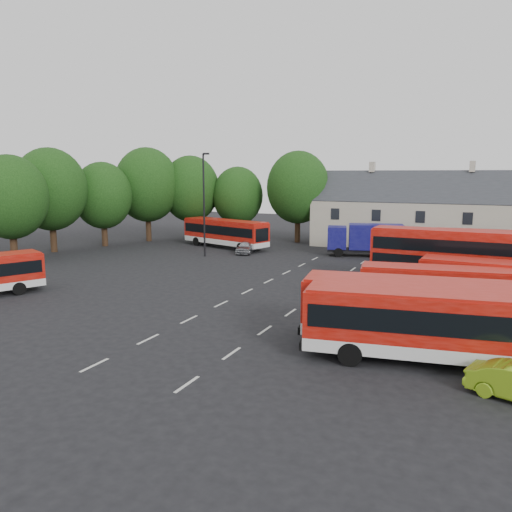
% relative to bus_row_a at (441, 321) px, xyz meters
% --- Properties ---
extents(ground, '(140.00, 140.00, 0.00)m').
position_rel_bus_row_a_xyz_m(ground, '(-14.29, 7.25, -2.08)').
color(ground, black).
rests_on(ground, ground).
extents(lane_markings, '(5.15, 33.80, 0.01)m').
position_rel_bus_row_a_xyz_m(lane_markings, '(-11.79, 9.25, -2.07)').
color(lane_markings, beige).
rests_on(lane_markings, ground).
extents(treeline, '(29.92, 32.59, 12.01)m').
position_rel_bus_row_a_xyz_m(treeline, '(-35.03, 26.62, 4.61)').
color(treeline, black).
rests_on(treeline, ground).
extents(terrace_houses, '(35.70, 7.13, 10.06)m').
position_rel_bus_row_a_xyz_m(terrace_houses, '(-0.29, 37.25, 1.79)').
color(terrace_houses, beige).
rests_on(terrace_houses, ground).
extents(bus_row_a, '(12.50, 4.75, 3.45)m').
position_rel_bus_row_a_xyz_m(bus_row_a, '(0.00, 0.00, 0.00)').
color(bus_row_a, silver).
rests_on(bus_row_a, ground).
extents(bus_row_b, '(12.46, 4.68, 3.44)m').
position_rel_bus_row_a_xyz_m(bus_row_b, '(-0.87, 2.14, -0.01)').
color(bus_row_b, silver).
rests_on(bus_row_b, ground).
extents(bus_row_d, '(10.60, 4.03, 2.93)m').
position_rel_bus_row_a_xyz_m(bus_row_d, '(-0.47, 9.17, -0.32)').
color(bus_row_d, silver).
rests_on(bus_row_d, ground).
extents(bus_row_e, '(10.95, 3.17, 3.06)m').
position_rel_bus_row_a_xyz_m(bus_row_e, '(3.08, 12.01, -0.24)').
color(bus_row_e, silver).
rests_on(bus_row_e, ground).
extents(bus_dd_south, '(11.01, 2.90, 4.48)m').
position_rel_bus_row_a_xyz_m(bus_dd_south, '(-1.16, 16.98, 0.48)').
color(bus_dd_south, silver).
rests_on(bus_dd_south, ground).
extents(bus_dd_north, '(10.25, 3.22, 4.14)m').
position_rel_bus_row_a_xyz_m(bus_dd_north, '(2.74, 21.22, 0.28)').
color(bus_dd_north, silver).
rests_on(bus_dd_north, ground).
extents(bus_north, '(11.96, 6.01, 3.31)m').
position_rel_bus_row_a_xyz_m(bus_north, '(-26.41, 28.21, -0.09)').
color(bus_north, silver).
rests_on(bus_north, ground).
extents(box_truck, '(8.16, 4.45, 3.41)m').
position_rel_bus_row_a_xyz_m(box_truck, '(-9.91, 29.08, -0.16)').
color(box_truck, black).
rests_on(box_truck, ground).
extents(silver_car, '(2.39, 4.33, 1.40)m').
position_rel_bus_row_a_xyz_m(silver_car, '(-22.31, 25.50, -1.38)').
color(silver_car, '#A9ACB1').
rests_on(silver_car, ground).
extents(lamppost, '(0.75, 0.37, 10.79)m').
position_rel_bus_row_a_xyz_m(lamppost, '(-25.34, 21.73, 3.68)').
color(lamppost, black).
rests_on(lamppost, ground).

